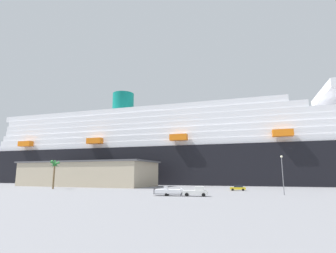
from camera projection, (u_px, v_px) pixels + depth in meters
name	position (u px, v px, depth m)	size (l,w,h in m)	color
ground_plane	(184.00, 187.00, 103.32)	(600.00, 600.00, 0.00)	gray
cruise_ship	(191.00, 152.00, 136.88)	(298.34, 45.35, 56.32)	black
terminal_building	(87.00, 174.00, 113.03)	(60.44, 28.21, 10.24)	#B7A88C
pickup_truck	(196.00, 192.00, 60.43)	(5.74, 2.62, 2.20)	white
small_boat_on_trailer	(172.00, 192.00, 61.47)	(8.59, 2.60, 2.15)	#595960
palm_tree	(55.00, 167.00, 90.95)	(3.69, 3.40, 9.67)	brown
street_lamp	(282.00, 170.00, 64.01)	(0.56, 0.56, 9.42)	slate
parked_car_yellow_taxi	(238.00, 188.00, 80.68)	(4.67, 2.13, 1.58)	yellow
parked_car_red_hatchback	(112.00, 185.00, 102.05)	(4.81, 2.33, 1.58)	red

